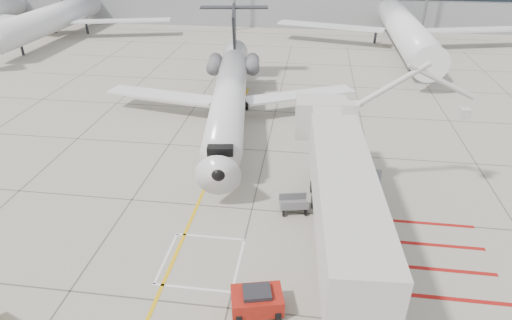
# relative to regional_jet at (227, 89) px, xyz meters

# --- Properties ---
(ground_plane) EXTENTS (260.00, 260.00, 0.00)m
(ground_plane) POSITION_rel_regional_jet_xyz_m (3.56, -14.78, -4.01)
(ground_plane) COLOR #9A9785
(ground_plane) RESTS_ON ground
(regional_jet) EXTENTS (28.24, 33.65, 8.03)m
(regional_jet) POSITION_rel_regional_jet_xyz_m (0.00, 0.00, 0.00)
(regional_jet) COLOR silver
(regional_jet) RESTS_ON ground_plane
(jet_bridge) EXTENTS (10.11, 19.41, 7.56)m
(jet_bridge) POSITION_rel_regional_jet_xyz_m (8.75, -14.98, -0.23)
(jet_bridge) COLOR beige
(jet_bridge) RESTS_ON ground_plane
(pushback_tug) EXTENTS (2.66, 2.00, 1.39)m
(pushback_tug) POSITION_rel_regional_jet_xyz_m (4.94, -18.73, -3.32)
(pushback_tug) COLOR #9B180F
(pushback_tug) RESTS_ON ground_plane
(baggage_cart) EXTENTS (1.93, 1.43, 1.10)m
(baggage_cart) POSITION_rel_regional_jet_xyz_m (6.19, -10.64, -3.46)
(baggage_cart) COLOR slate
(baggage_cart) RESTS_ON ground_plane
(ground_power_unit) EXTENTS (2.96, 2.05, 2.15)m
(ground_power_unit) POSITION_rel_regional_jet_xyz_m (10.16, -8.93, -2.94)
(ground_power_unit) COLOR beige
(ground_power_unit) RESTS_ON ground_plane
(cone_nose) EXTENTS (0.31, 0.31, 0.43)m
(cone_nose) POSITION_rel_regional_jet_xyz_m (1.33, -8.47, -3.80)
(cone_nose) COLOR #DF470B
(cone_nose) RESTS_ON ground_plane
(cone_side) EXTENTS (0.36, 0.36, 0.49)m
(cone_side) POSITION_rel_regional_jet_xyz_m (5.82, -10.27, -3.77)
(cone_side) COLOR #DB5D0B
(cone_side) RESTS_ON ground_plane
(bg_aircraft_c) EXTENTS (34.81, 38.67, 11.60)m
(bg_aircraft_c) POSITION_rel_regional_jet_xyz_m (18.64, 31.22, 1.79)
(bg_aircraft_c) COLOR silver
(bg_aircraft_c) RESTS_ON ground_plane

